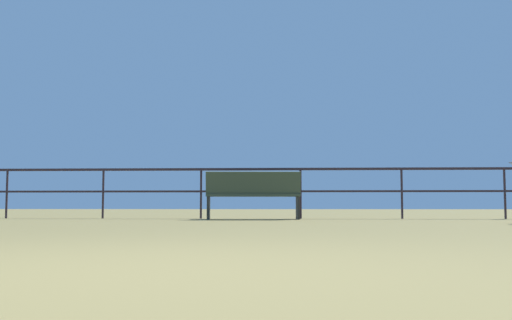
# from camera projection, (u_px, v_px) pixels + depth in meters

# --- Properties ---
(ground_plane) EXTENTS (60.00, 60.00, 0.00)m
(ground_plane) POSITION_uv_depth(u_px,v_px,m) (126.00, 274.00, 2.41)
(ground_plane) COLOR olive
(pier_railing) EXTENTS (22.32, 0.05, 1.03)m
(pier_railing) POSITION_uv_depth(u_px,v_px,m) (251.00, 181.00, 11.59)
(pier_railing) COLOR #2C1F25
(pier_railing) RESTS_ON ground_plane
(bench_near_left) EXTENTS (1.82, 0.71, 0.91)m
(bench_near_left) POSITION_uv_depth(u_px,v_px,m) (253.00, 192.00, 10.88)
(bench_near_left) COLOR #364230
(bench_near_left) RESTS_ON ground_plane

